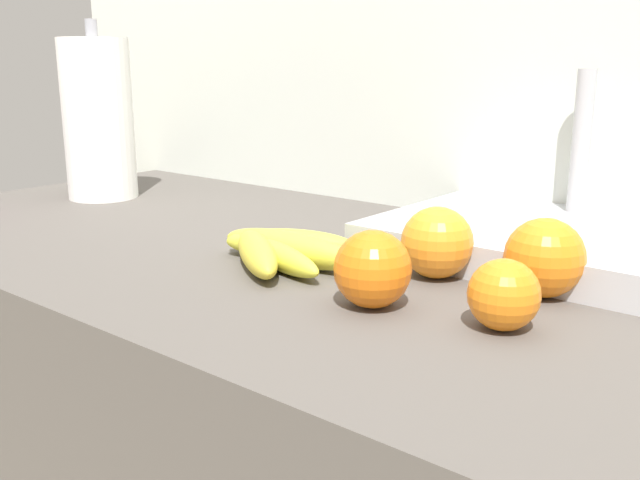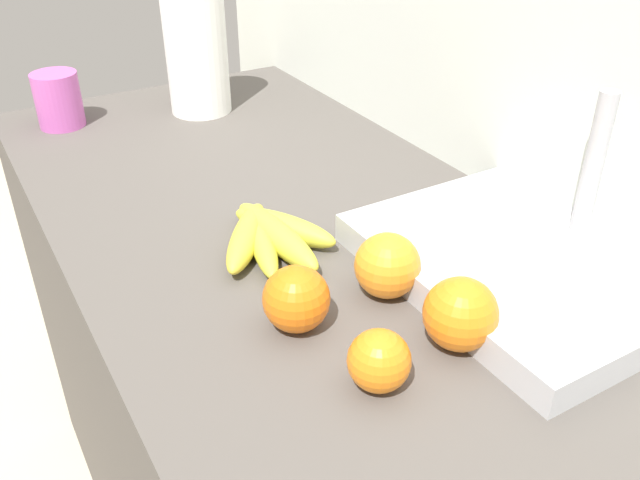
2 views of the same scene
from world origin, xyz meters
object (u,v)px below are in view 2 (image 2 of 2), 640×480
banana_bunch (268,235)px  orange_back_left (460,314)px  orange_right (379,361)px  mug (58,100)px  sink_basin (520,262)px  orange_back_right (296,299)px  paper_towel_roll (196,42)px  orange_front (387,266)px

banana_bunch → orange_back_left: (0.29, 0.09, 0.02)m
orange_right → mug: mug is taller
orange_right → sink_basin: sink_basin is taller
orange_right → sink_basin: 0.27m
banana_bunch → orange_right: bearing=-4.7°
orange_back_right → sink_basin: bearing=79.2°
sink_basin → mug: 0.90m
banana_bunch → orange_right: orange_right is taller
paper_towel_roll → mug: paper_towel_roll is taller
sink_basin → mug: (-0.81, -0.38, 0.03)m
orange_back_right → orange_right: 0.13m
orange_front → orange_back_right: (0.00, -0.12, -0.00)m
orange_front → paper_towel_roll: 0.71m
orange_front → paper_towel_roll: size_ratio=0.26×
orange_front → orange_back_left: size_ratio=0.98×
paper_towel_roll → mug: bearing=-102.8°
orange_front → orange_right: 0.16m
sink_basin → mug: bearing=-155.1°
orange_front → orange_back_right: bearing=-89.4°
orange_back_right → sink_basin: sink_basin is taller
orange_back_left → orange_right: size_ratio=1.26×
banana_bunch → orange_back_right: orange_back_right is taller
banana_bunch → sink_basin: sink_basin is taller
orange_back_right → sink_basin: size_ratio=0.20×
sink_basin → orange_right: bearing=-75.0°
orange_back_right → mug: 0.76m
mug → orange_front: bearing=15.8°
orange_back_right → orange_right: size_ratio=1.18×
banana_bunch → mug: bearing=-166.7°
banana_bunch → orange_right: (0.30, -0.02, 0.01)m
paper_towel_roll → sink_basin: 0.77m
orange_back_right → orange_right: orange_back_right is taller
orange_back_left → mug: (-0.87, -0.23, 0.01)m
paper_towel_roll → mug: size_ratio=2.97×
orange_back_left → mug: bearing=-165.5°
orange_front → orange_back_right: orange_front is taller
banana_bunch → orange_back_right: bearing=-16.2°
orange_front → orange_back_right: 0.12m
orange_front → orange_right: (0.13, -0.10, -0.01)m
orange_front → mug: size_ratio=0.79×
orange_back_right → sink_basin: 0.29m
orange_back_left → orange_right: bearing=-85.3°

